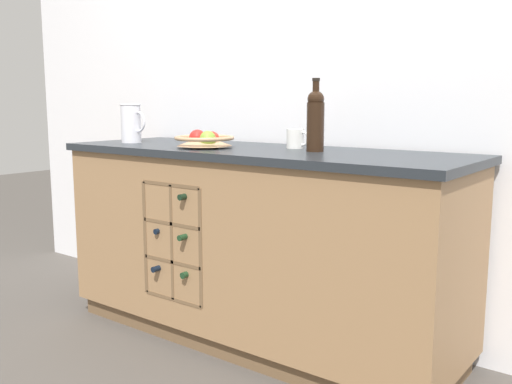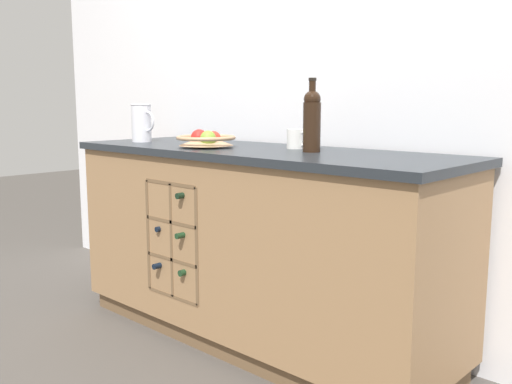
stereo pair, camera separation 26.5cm
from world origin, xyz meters
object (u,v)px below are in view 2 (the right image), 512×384
object	(u,v)px
fruit_bowl	(206,139)
white_pitcher	(142,122)
standing_wine_bottle	(312,119)
ceramic_mug	(296,139)

from	to	relation	value
fruit_bowl	white_pitcher	xyz separation A→B (m)	(-0.54, 0.02, 0.07)
fruit_bowl	standing_wine_bottle	world-z (taller)	standing_wine_bottle
fruit_bowl	white_pitcher	world-z (taller)	white_pitcher
white_pitcher	standing_wine_bottle	bearing A→B (deg)	6.41
ceramic_mug	fruit_bowl	bearing A→B (deg)	-146.52
fruit_bowl	ceramic_mug	xyz separation A→B (m)	(0.35, 0.23, 0.01)
white_pitcher	standing_wine_bottle	size ratio (longest dim) A/B	0.65
fruit_bowl	white_pitcher	bearing A→B (deg)	177.47
standing_wine_bottle	ceramic_mug	bearing A→B (deg)	150.06
white_pitcher	ceramic_mug	xyz separation A→B (m)	(0.89, 0.21, -0.06)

